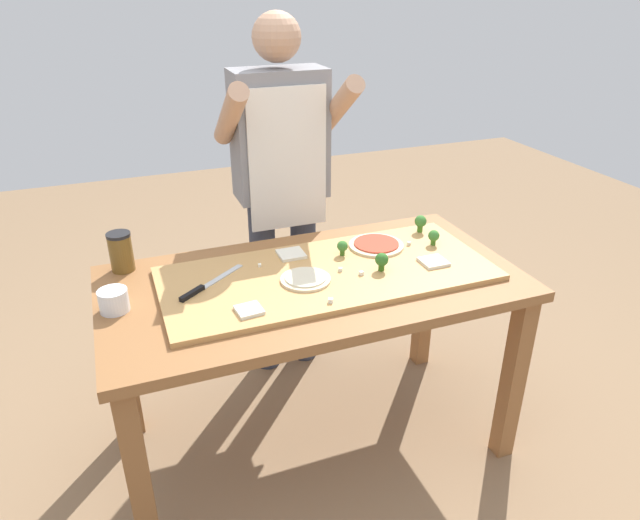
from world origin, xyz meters
TOP-DOWN VIEW (x-y plane):
  - ground_plane at (0.00, 0.00)m, footprint 8.00×8.00m
  - prep_table at (0.00, 0.00)m, footprint 1.54×0.80m
  - cutting_board at (0.06, 0.00)m, footprint 1.23×0.54m
  - chefs_knife at (-0.40, 0.04)m, footprint 0.26×0.21m
  - pizza_whole_cheese_artichoke at (-0.04, -0.04)m, footprint 0.18×0.18m
  - pizza_whole_tomato_red at (0.32, 0.13)m, footprint 0.22×0.22m
  - pizza_slice_near_left at (-0.29, -0.17)m, footprint 0.09×0.09m
  - pizza_slice_far_left at (0.46, -0.08)m, footprint 0.10×0.10m
  - pizza_slice_near_right at (-0.03, 0.18)m, footprint 0.10×0.10m
  - broccoli_floret_front_left at (0.16, 0.11)m, footprint 0.04×0.04m
  - broccoli_floret_back_right at (0.56, 0.20)m, footprint 0.05×0.05m
  - broccoli_floret_center_right at (0.25, -0.06)m, footprint 0.05×0.05m
  - broccoli_floret_front_right at (0.55, 0.07)m, footprint 0.05×0.05m
  - cheese_crumble_a at (0.45, 0.10)m, footprint 0.02×0.02m
  - cheese_crumble_b at (-0.02, -0.22)m, footprint 0.02×0.02m
  - cheese_crumble_c at (0.16, -0.07)m, footprint 0.02×0.02m
  - cheese_crumble_d at (-0.17, 0.13)m, footprint 0.01×0.01m
  - cheese_crumble_e at (0.10, -0.02)m, footprint 0.02×0.02m
  - flour_cup at (-0.70, 0.03)m, footprint 0.10×0.10m
  - sauce_jar at (-0.65, 0.33)m, footprint 0.09×0.09m
  - cook_center at (0.07, 0.59)m, footprint 0.54×0.39m

SIDE VIEW (x-z plane):
  - ground_plane at x=0.00m, z-range 0.00..0.00m
  - prep_table at x=0.00m, z-range 0.28..1.07m
  - cutting_board at x=0.06m, z-range 0.78..0.80m
  - chefs_knife at x=-0.40m, z-range 0.80..0.82m
  - pizza_slice_near_left at x=-0.29m, z-range 0.80..0.82m
  - pizza_slice_far_left at x=0.46m, z-range 0.80..0.82m
  - pizza_slice_near_right at x=-0.03m, z-range 0.80..0.82m
  - cheese_crumble_d at x=-0.17m, z-range 0.80..0.82m
  - cheese_crumble_e at x=0.10m, z-range 0.80..0.82m
  - cheese_crumble_a at x=0.45m, z-range 0.80..0.82m
  - cheese_crumble_c at x=0.16m, z-range 0.80..0.82m
  - pizza_whole_cheese_artichoke at x=-0.04m, z-range 0.80..0.82m
  - pizza_whole_tomato_red at x=0.32m, z-range 0.80..0.82m
  - cheese_crumble_b at x=-0.02m, z-range 0.80..0.82m
  - flour_cup at x=-0.70m, z-range 0.78..0.86m
  - broccoli_floret_front_left at x=0.16m, z-range 0.81..0.87m
  - broccoli_floret_front_right at x=0.55m, z-range 0.81..0.87m
  - broccoli_floret_center_right at x=0.25m, z-range 0.81..0.88m
  - broccoli_floret_back_right at x=0.56m, z-range 0.81..0.89m
  - sauce_jar at x=-0.65m, z-range 0.78..0.94m
  - cook_center at x=0.07m, z-range 0.16..1.83m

